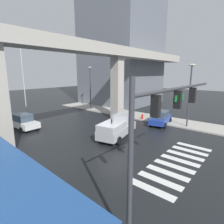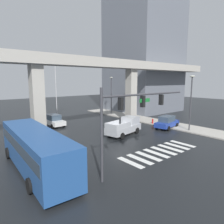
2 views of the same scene
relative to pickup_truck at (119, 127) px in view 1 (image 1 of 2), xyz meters
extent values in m
plane|color=black|center=(-1.69, -0.77, -0.99)|extent=(120.00, 120.00, 0.00)
cube|color=silver|center=(-5.54, -6.58, -0.98)|extent=(0.55, 2.80, 0.01)
cube|color=silver|center=(-4.44, -6.58, -0.98)|extent=(0.55, 2.80, 0.01)
cube|color=silver|center=(-3.34, -6.58, -0.98)|extent=(0.55, 2.80, 0.01)
cube|color=silver|center=(-2.24, -6.58, -0.98)|extent=(0.55, 2.80, 0.01)
cube|color=silver|center=(-1.14, -6.58, -0.98)|extent=(0.55, 2.80, 0.01)
cube|color=silver|center=(-0.04, -6.58, -0.98)|extent=(0.55, 2.80, 0.01)
cube|color=silver|center=(1.06, -6.58, -0.98)|extent=(0.55, 2.80, 0.01)
cube|color=silver|center=(2.16, -6.58, -0.98)|extent=(0.55, 2.80, 0.01)
cube|color=#ADA89E|center=(-1.69, 4.62, 7.94)|extent=(51.68, 2.46, 1.20)
cube|color=#ADA89E|center=(5.55, 4.62, 3.18)|extent=(1.30, 1.30, 8.33)
cube|color=#ADA89E|center=(8.81, 1.23, -0.91)|extent=(4.00, 36.00, 0.15)
cube|color=#A8AAAF|center=(-0.29, -0.06, -0.21)|extent=(5.38, 2.90, 0.80)
cube|color=#A8AAAF|center=(1.13, 0.23, 0.64)|extent=(2.02, 2.06, 0.90)
cube|color=#3F5160|center=(1.58, 0.33, 0.64)|extent=(0.44, 1.66, 0.77)
cube|color=#A8AAAF|center=(-1.60, 0.56, 0.49)|extent=(2.62, 0.64, 0.60)
cube|color=#A8AAAF|center=(-1.24, -1.15, 0.49)|extent=(2.62, 0.64, 0.60)
cube|color=#A8AAAF|center=(-2.74, -0.57, 0.49)|extent=(0.45, 1.73, 0.60)
cylinder|color=black|center=(1.07, 1.14, -0.61)|extent=(0.80, 0.43, 0.76)
cylinder|color=black|center=(1.44, -0.62, -0.61)|extent=(0.80, 0.43, 0.76)
cylinder|color=black|center=(-2.03, 0.50, -0.61)|extent=(0.80, 0.43, 0.76)
cylinder|color=black|center=(-1.66, -1.27, -0.61)|extent=(0.80, 0.43, 0.76)
cylinder|color=black|center=(-10.53, 0.59, -0.51)|extent=(0.39, 0.97, 0.96)
cube|color=silver|center=(-4.91, 9.94, -0.35)|extent=(1.90, 4.35, 0.64)
cube|color=#384756|center=(-4.91, 10.04, 0.35)|extent=(1.57, 2.28, 0.76)
cylinder|color=black|center=(-4.01, 8.64, -0.67)|extent=(0.26, 0.65, 0.64)
cylinder|color=black|center=(-5.73, 8.58, -0.67)|extent=(0.26, 0.65, 0.64)
cylinder|color=black|center=(-4.09, 11.30, -0.67)|extent=(0.26, 0.65, 0.64)
cylinder|color=black|center=(-5.81, 11.25, -0.67)|extent=(0.26, 0.65, 0.64)
cube|color=#1E3899|center=(6.85, -1.25, -0.35)|extent=(4.54, 2.48, 0.64)
cube|color=#384756|center=(6.75, -1.27, 0.35)|extent=(2.46, 1.86, 0.76)
cylinder|color=black|center=(8.01, -0.17, -0.67)|extent=(0.67, 0.35, 0.64)
cylinder|color=black|center=(8.31, -1.87, -0.67)|extent=(0.67, 0.35, 0.64)
cylinder|color=black|center=(5.39, -0.64, -0.67)|extent=(0.67, 0.35, 0.64)
cylinder|color=black|center=(5.69, -2.34, -0.67)|extent=(0.67, 0.35, 0.64)
cylinder|color=#38383D|center=(-9.20, -7.63, 2.11)|extent=(0.18, 0.18, 6.20)
cylinder|color=#38383D|center=(-4.90, -7.63, 4.61)|extent=(8.60, 0.14, 0.14)
cube|color=black|center=(-7.60, -7.63, 4.09)|extent=(0.24, 0.32, 0.84)
sphere|color=red|center=(-7.60, -7.63, 4.35)|extent=(0.17, 0.17, 0.17)
cube|color=black|center=(-5.40, -7.63, 4.09)|extent=(0.24, 0.32, 0.84)
sphere|color=red|center=(-5.40, -7.63, 4.35)|extent=(0.17, 0.17, 0.17)
cube|color=black|center=(-3.20, -7.63, 4.09)|extent=(0.24, 0.32, 0.84)
sphere|color=red|center=(-3.20, -7.63, 4.35)|extent=(0.17, 0.17, 0.17)
cube|color=#19722D|center=(-5.18, -7.63, 4.16)|extent=(1.10, 0.04, 0.28)
cylinder|color=#38383D|center=(7.61, -4.19, 2.51)|extent=(0.16, 0.16, 7.00)
ellipsoid|color=beige|center=(7.61, -4.19, 6.13)|extent=(0.44, 0.70, 0.24)
cylinder|color=#38383D|center=(7.61, 6.79, 2.51)|extent=(0.16, 0.16, 7.00)
ellipsoid|color=beige|center=(7.61, 6.79, 6.13)|extent=(0.44, 0.70, 0.24)
cylinder|color=#38383D|center=(7.61, 12.02, 2.51)|extent=(0.16, 0.16, 7.00)
ellipsoid|color=beige|center=(7.61, 12.02, 6.13)|extent=(0.44, 0.70, 0.24)
cylinder|color=red|center=(7.21, 1.57, -0.64)|extent=(0.24, 0.24, 0.70)
sphere|color=red|center=(7.21, 1.57, -0.25)|extent=(0.22, 0.22, 0.22)
cylinder|color=silver|center=(-2.36, 14.41, 4.40)|extent=(0.12, 0.12, 10.78)
cube|color=red|center=(-1.81, 14.41, 9.29)|extent=(1.10, 0.04, 0.70)
camera|label=1|loc=(-13.77, -10.68, 5.32)|focal=29.29mm
camera|label=2|loc=(-16.57, -17.65, 5.65)|focal=32.27mm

